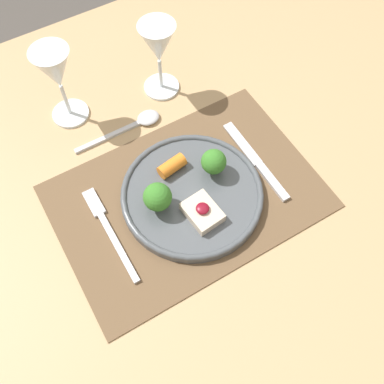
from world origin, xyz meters
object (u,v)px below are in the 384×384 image
(dinner_plate, at_px, (191,193))
(wine_glass_far, at_px, (56,73))
(knife, at_px, (259,165))
(fork, at_px, (107,227))
(spoon, at_px, (137,123))
(wine_glass_near, at_px, (158,47))

(dinner_plate, relative_size, wine_glass_far, 1.53)
(knife, bearing_deg, wine_glass_far, 131.50)
(dinner_plate, height_order, wine_glass_far, wine_glass_far)
(fork, height_order, knife, knife)
(dinner_plate, bearing_deg, spoon, 92.14)
(spoon, distance_m, wine_glass_far, 0.19)
(dinner_plate, relative_size, spoon, 1.40)
(fork, relative_size, wine_glass_far, 1.19)
(knife, bearing_deg, spoon, 127.20)
(fork, height_order, spoon, spoon)
(knife, xyz_separation_m, spoon, (-0.16, 0.22, -0.00))
(fork, relative_size, spoon, 1.09)
(spoon, relative_size, wine_glass_far, 1.09)
(fork, xyz_separation_m, wine_glass_far, (0.05, 0.29, 0.12))
(dinner_plate, distance_m, knife, 0.15)
(wine_glass_far, bearing_deg, knife, -49.32)
(wine_glass_far, bearing_deg, spoon, -41.37)
(wine_glass_near, xyz_separation_m, wine_glass_far, (-0.21, 0.03, 0.01))
(spoon, xyz_separation_m, wine_glass_far, (-0.11, 0.10, 0.12))
(knife, bearing_deg, fork, 175.29)
(wine_glass_far, bearing_deg, dinner_plate, -68.94)
(fork, distance_m, knife, 0.32)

